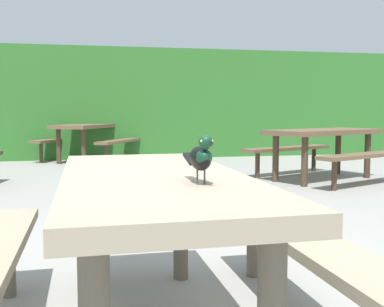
# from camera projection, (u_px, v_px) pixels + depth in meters

# --- Properties ---
(hedge_wall) EXTENTS (28.00, 1.72, 2.33)m
(hedge_wall) POSITION_uv_depth(u_px,v_px,m) (109.00, 104.00, 10.55)
(hedge_wall) COLOR #2D6B28
(hedge_wall) RESTS_ON ground
(picnic_table_foreground) EXTENTS (1.71, 1.81, 0.74)m
(picnic_table_foreground) POSITION_uv_depth(u_px,v_px,m) (153.00, 215.00, 2.05)
(picnic_table_foreground) COLOR gray
(picnic_table_foreground) RESTS_ON ground
(bird_grackle) EXTENTS (0.08, 0.29, 0.18)m
(bird_grackle) POSITION_uv_depth(u_px,v_px,m) (201.00, 157.00, 1.72)
(bird_grackle) COLOR black
(bird_grackle) RESTS_ON picnic_table_foreground
(picnic_table_mid_left) EXTENTS (2.29, 2.30, 0.74)m
(picnic_table_mid_left) POSITION_uv_depth(u_px,v_px,m) (89.00, 133.00, 9.50)
(picnic_table_mid_left) COLOR brown
(picnic_table_mid_left) RESTS_ON ground
(picnic_table_mid_right) EXTENTS (2.24, 2.23, 0.74)m
(picnic_table_mid_right) POSITION_uv_depth(u_px,v_px,m) (323.00, 142.00, 6.84)
(picnic_table_mid_right) COLOR brown
(picnic_table_mid_right) RESTS_ON ground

